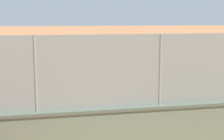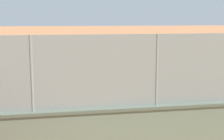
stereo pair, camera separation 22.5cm
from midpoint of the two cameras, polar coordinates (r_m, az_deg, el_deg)
ground_plane at (r=21.96m, az=-3.43°, el=-0.06°), size 260.00×260.00×0.00m
player_crossing_court at (r=11.44m, az=-12.77°, el=-4.41°), size 0.74×1.14×1.49m
player_near_wall_returning at (r=17.63m, az=-10.32°, el=0.41°), size 0.83×0.69×1.51m
player_at_service_line at (r=19.32m, az=-1.93°, el=1.51°), size 0.72×0.87×1.61m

